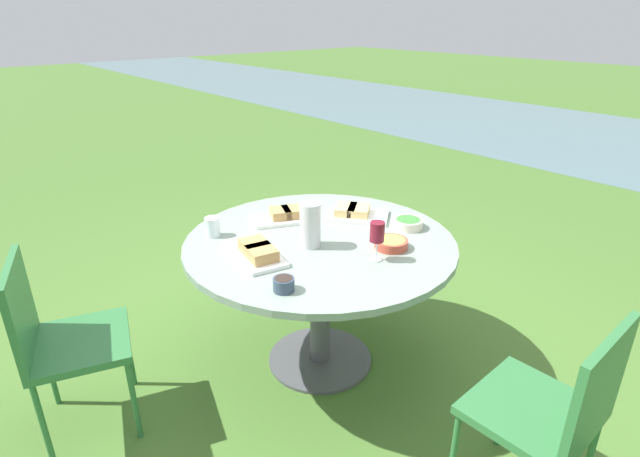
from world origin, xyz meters
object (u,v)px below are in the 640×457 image
at_px(chair_near_right, 556,407).
at_px(water_pitcher, 310,225).
at_px(wine_glass, 377,233).
at_px(dining_table, 320,258).
at_px(chair_near_left, 58,334).

distance_m(chair_near_right, water_pitcher, 1.29).
distance_m(chair_near_right, wine_glass, 0.99).
relative_size(dining_table, chair_near_right, 1.57).
xyz_separation_m(chair_near_left, wine_glass, (0.73, 1.25, 0.37)).
bearing_deg(chair_near_left, water_pitcher, 69.56).
distance_m(chair_near_left, water_pitcher, 1.24).
distance_m(dining_table, chair_near_right, 1.27).
relative_size(chair_near_right, water_pitcher, 3.93).
xyz_separation_m(chair_near_left, chair_near_right, (1.65, 1.25, 0.00)).
bearing_deg(chair_near_right, chair_near_left, -142.96).
height_order(dining_table, water_pitcher, water_pitcher).
bearing_deg(dining_table, chair_near_left, -107.85).
distance_m(water_pitcher, wine_glass, 0.35).
xyz_separation_m(chair_near_right, wine_glass, (-0.92, 0.01, 0.37)).
bearing_deg(chair_near_right, wine_glass, 179.61).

